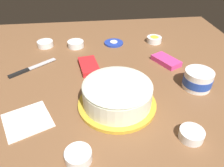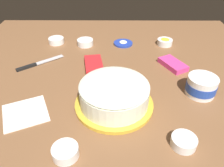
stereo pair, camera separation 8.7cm
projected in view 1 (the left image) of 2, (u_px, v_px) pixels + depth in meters
ground_plane at (110, 84)px, 0.93m from camera, size 1.54×1.54×0.00m
frosted_cake at (117, 94)px, 0.79m from camera, size 0.29×0.29×0.11m
frosting_tub at (198, 79)px, 0.88m from camera, size 0.12×0.12×0.08m
frosting_tub_lid at (114, 43)px, 1.24m from camera, size 0.11×0.11×0.02m
spreading_knife at (29, 69)px, 1.01m from camera, size 0.16×0.20×0.01m
sprinkle_bowl_orange at (78, 156)px, 0.62m from camera, size 0.08×0.08×0.03m
sprinkle_bowl_yellow at (154, 39)px, 1.25m from camera, size 0.08×0.08×0.04m
sprinkle_bowl_rainbow at (192, 134)px, 0.68m from camera, size 0.08×0.08×0.03m
sprinkle_bowl_pink at (45, 44)px, 1.21m from camera, size 0.09×0.09×0.03m
sprinkle_bowl_green at (76, 44)px, 1.20m from camera, size 0.09×0.09×0.03m
candy_box_lower at (89, 66)px, 1.02m from camera, size 0.16×0.10×0.02m
candy_box_upper at (166, 61)px, 1.06m from camera, size 0.16×0.13×0.02m
paper_napkin at (27, 120)px, 0.75m from camera, size 0.20×0.20×0.01m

